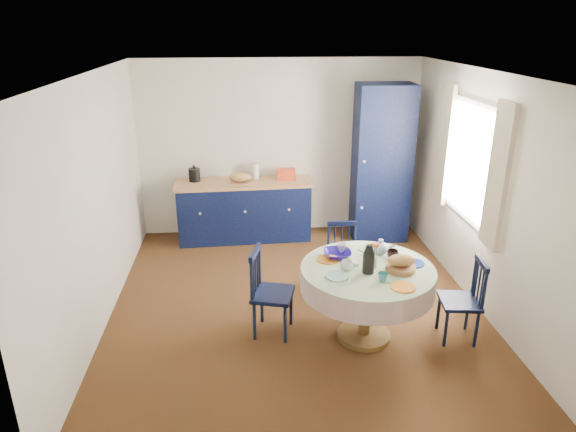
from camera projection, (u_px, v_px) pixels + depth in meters
name	position (u px, v px, depth m)	size (l,w,h in m)	color
floor	(295.00, 305.00, 5.71)	(4.50, 4.50, 0.00)	black
ceiling	(297.00, 73.00, 4.82)	(4.50, 4.50, 0.00)	white
wall_back	(279.00, 148.00, 7.36)	(4.00, 0.02, 2.50)	white
wall_left	(96.00, 205.00, 5.10)	(0.02, 4.50, 2.50)	white
wall_right	(483.00, 193.00, 5.43)	(0.02, 4.50, 2.50)	white
window	(470.00, 161.00, 5.61)	(0.10, 1.74, 1.45)	white
kitchen_counter	(244.00, 209.00, 7.33)	(1.93, 0.67, 1.09)	black
pantry_cabinet	(382.00, 164.00, 7.16)	(0.79, 0.58, 2.19)	black
dining_table	(368.00, 279.00, 4.90)	(1.28, 1.28, 1.05)	brown
chair_left	(269.00, 292.00, 5.07)	(0.48, 0.49, 0.90)	black
chair_far	(342.00, 258.00, 5.86)	(0.39, 0.38, 0.83)	black
chair_right	(464.00, 299.00, 4.97)	(0.41, 0.42, 0.85)	black
mug_a	(347.00, 265.00, 4.80)	(0.12, 0.12, 0.09)	silver
mug_b	(383.00, 277.00, 4.59)	(0.09, 0.09, 0.08)	#2B6B78
mug_c	(393.00, 254.00, 5.03)	(0.11, 0.11, 0.09)	black
mug_d	(342.00, 248.00, 5.16)	(0.11, 0.11, 0.10)	silver
cobalt_bowl	(337.00, 254.00, 5.07)	(0.27, 0.27, 0.07)	navy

